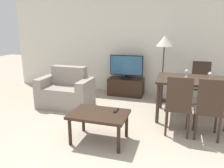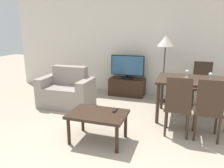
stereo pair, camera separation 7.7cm
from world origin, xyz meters
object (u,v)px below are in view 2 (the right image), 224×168
dining_chair_near (178,104)px  wine_glass_center (211,75)px  armchair (67,92)px  coffee_table (98,117)px  dining_table (193,84)px  wine_glass_left (187,72)px  tv_stand (127,87)px  remote_primary (115,110)px  dining_chair_near_right (209,107)px  tv (127,67)px  floor_lamp (165,45)px  dining_chair_far (202,83)px

dining_chair_near → wine_glass_center: 0.93m
armchair → coffee_table: 1.65m
dining_table → wine_glass_left: wine_glass_left is taller
armchair → wine_glass_center: (2.76, 0.08, 0.55)m
tv_stand → remote_primary: size_ratio=5.72×
coffee_table → remote_primary: (0.22, 0.15, 0.07)m
tv_stand → dining_chair_near: bearing=-55.2°
remote_primary → dining_table: bearing=45.6°
dining_chair_near → armchair: bearing=164.4°
dining_table → dining_chair_near: bearing=-106.1°
dining_chair_near_right → remote_primary: (-1.32, -0.38, -0.07)m
tv → floor_lamp: (0.89, -0.21, 0.57)m
remote_primary → wine_glass_left: size_ratio=1.03×
tv_stand → wine_glass_left: size_ratio=5.87×
floor_lamp → armchair: bearing=-153.3°
dining_table → tv_stand: bearing=144.3°
dining_table → dining_chair_near_right: bearing=-73.9°
tv → dining_chair_near_right: tv is taller
dining_chair_near → floor_lamp: 1.81m
dining_table → remote_primary: bearing=-134.4°
coffee_table → dining_chair_near_right: size_ratio=0.87×
floor_lamp → wine_glass_center: floor_lamp is taller
wine_glass_left → coffee_table: bearing=-131.5°
tv → wine_glass_center: 2.06m
dining_table → dining_chair_near_right: size_ratio=1.29×
dining_chair_far → dining_chair_near: bearing=-106.1°
coffee_table → dining_chair_far: size_ratio=0.87×
dining_table → floor_lamp: size_ratio=0.83×
tv_stand → dining_chair_near_right: size_ratio=0.90×
dining_chair_near → floor_lamp: size_ratio=0.65×
wine_glass_left → dining_chair_near: bearing=-97.5°
dining_table → dining_chair_near_right: 0.79m
armchair → dining_chair_near_right: bearing=-13.2°
armchair → dining_chair_far: bearing=17.6°
remote_primary → wine_glass_center: (1.37, 1.09, 0.41)m
dining_table → dining_chair_near: 0.79m
coffee_table → dining_table: size_ratio=0.68×
tv → coffee_table: bearing=-86.3°
tv → coffee_table: tv is taller
dining_chair_near_right → wine_glass_left: bearing=110.7°
armchair → floor_lamp: bearing=26.7°
floor_lamp → wine_glass_left: floor_lamp is taller
tv → coffee_table: size_ratio=0.98×
dining_chair_near → wine_glass_center: bearing=55.6°
dining_table → wine_glass_center: (0.27, -0.03, 0.20)m
armchair → tv: size_ratio=1.37×
tv → floor_lamp: floor_lamp is taller
dining_chair_far → floor_lamp: (-0.80, 0.10, 0.76)m
tv_stand → dining_chair_far: bearing=-10.4°
dining_table → wine_glass_center: 0.34m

